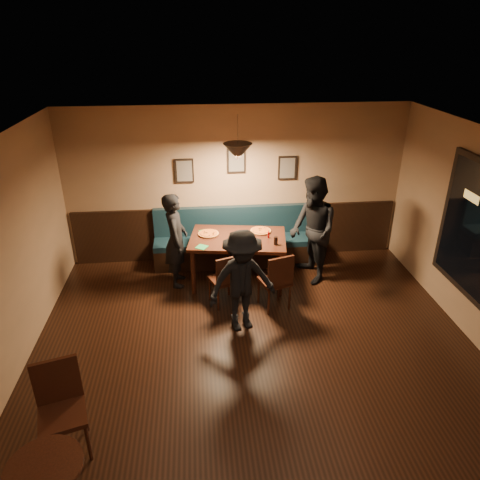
{
  "coord_description": "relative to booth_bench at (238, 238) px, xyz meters",
  "views": [
    {
      "loc": [
        -0.7,
        -4.08,
        3.93
      ],
      "look_at": [
        -0.07,
        2.17,
        0.95
      ],
      "focal_mm": 33.55,
      "sensor_mm": 36.0,
      "label": 1
    }
  ],
  "objects": [
    {
      "name": "napkin_a",
      "position": [
        -0.61,
        -0.38,
        0.33
      ],
      "size": [
        0.19,
        0.19,
        0.01
      ],
      "primitive_type": "cube",
      "rotation": [
        0.0,
        0.0,
        0.39
      ],
      "color": "#1B6723",
      "rests_on": "dining_table"
    },
    {
      "name": "picture_right",
      "position": [
        0.9,
        0.27,
        1.2
      ],
      "size": [
        0.32,
        0.04,
        0.42
      ],
      "primitive_type": "cube",
      "color": "black",
      "rests_on": "wall_back"
    },
    {
      "name": "dining_table",
      "position": [
        -0.07,
        -0.68,
        -0.09
      ],
      "size": [
        1.68,
        1.22,
        0.83
      ],
      "primitive_type": "cube",
      "rotation": [
        0.0,
        0.0,
        -0.15
      ],
      "color": "black",
      "rests_on": "floor"
    },
    {
      "name": "picture_left",
      "position": [
        -0.9,
        0.27,
        1.2
      ],
      "size": [
        0.32,
        0.04,
        0.42
      ],
      "primitive_type": "cube",
      "color": "black",
      "rests_on": "wall_back"
    },
    {
      "name": "pizza_a",
      "position": [
        -0.54,
        -0.52,
        0.35
      ],
      "size": [
        0.43,
        0.43,
        0.04
      ],
      "primitive_type": "cylinder",
      "rotation": [
        0.0,
        0.0,
        0.3
      ],
      "color": "#C35724",
      "rests_on": "dining_table"
    },
    {
      "name": "wainscot",
      "position": [
        0.0,
        0.27,
        0.0
      ],
      "size": [
        5.88,
        0.06,
        1.0
      ],
      "primitive_type": "cube",
      "color": "black",
      "rests_on": "ground"
    },
    {
      "name": "picture_center",
      "position": [
        0.0,
        0.27,
        1.35
      ],
      "size": [
        0.32,
        0.04,
        0.42
      ],
      "primitive_type": "cube",
      "color": "black",
      "rests_on": "wall_back"
    },
    {
      "name": "booth_bench",
      "position": [
        0.0,
        0.0,
        0.0
      ],
      "size": [
        3.0,
        0.6,
        1.0
      ],
      "primitive_type": null,
      "color": "#0F232D",
      "rests_on": "ground"
    },
    {
      "name": "ceiling",
      "position": [
        0.0,
        -3.2,
        2.3
      ],
      "size": [
        7.0,
        7.0,
        0.0
      ],
      "primitive_type": "plane",
      "rotation": [
        3.14,
        0.0,
        0.0
      ],
      "color": "silver",
      "rests_on": "ground"
    },
    {
      "name": "pendant_lamp",
      "position": [
        -0.07,
        -0.68,
        1.75
      ],
      "size": [
        0.44,
        0.44,
        0.25
      ],
      "primitive_type": "cone",
      "rotation": [
        3.14,
        0.0,
        0.0
      ],
      "color": "black",
      "rests_on": "ceiling"
    },
    {
      "name": "floor",
      "position": [
        0.0,
        -3.2,
        -0.5
      ],
      "size": [
        7.0,
        7.0,
        0.0
      ],
      "primitive_type": "plane",
      "color": "black",
      "rests_on": "ground"
    },
    {
      "name": "wall_back",
      "position": [
        0.0,
        0.3,
        0.9
      ],
      "size": [
        6.0,
        0.0,
        6.0
      ],
      "primitive_type": "plane",
      "rotation": [
        1.57,
        0.0,
        0.0
      ],
      "color": "#8C704F",
      "rests_on": "ground"
    },
    {
      "name": "cutlery_set",
      "position": [
        -0.1,
        -1.01,
        0.33
      ],
      "size": [
        0.2,
        0.06,
        0.0
      ],
      "primitive_type": "cube",
      "rotation": [
        0.0,
        0.0,
        1.8
      ],
      "color": "#BCBCC0",
      "rests_on": "dining_table"
    },
    {
      "name": "soda_glass",
      "position": [
        0.5,
        -1.0,
        0.4
      ],
      "size": [
        0.08,
        0.08,
        0.13
      ],
      "primitive_type": "cylinder",
      "rotation": [
        0.0,
        0.0,
        0.28
      ],
      "color": "black",
      "rests_on": "dining_table"
    },
    {
      "name": "chair_near_right",
      "position": [
        0.41,
        -1.47,
        -0.03
      ],
      "size": [
        0.52,
        0.52,
        0.94
      ],
      "primitive_type": null,
      "rotation": [
        0.0,
        0.0,
        0.3
      ],
      "color": "black",
      "rests_on": "floor"
    },
    {
      "name": "chair_near_left",
      "position": [
        -0.35,
        -1.3,
        -0.06
      ],
      "size": [
        0.5,
        0.5,
        0.87
      ],
      "primitive_type": null,
      "rotation": [
        0.0,
        0.0,
        0.36
      ],
      "color": "black",
      "rests_on": "floor"
    },
    {
      "name": "diner_right",
      "position": [
        1.17,
        -0.69,
        0.4
      ],
      "size": [
        0.83,
        0.98,
        1.81
      ],
      "primitive_type": "imported",
      "rotation": [
        0.0,
        0.0,
        -1.4
      ],
      "color": "black",
      "rests_on": "floor"
    },
    {
      "name": "cafe_chair_far",
      "position": [
        -2.11,
        -3.88,
        0.01
      ],
      "size": [
        0.56,
        0.56,
        1.02
      ],
      "primitive_type": null,
      "rotation": [
        0.0,
        0.0,
        3.43
      ],
      "color": "black",
      "rests_on": "floor"
    },
    {
      "name": "diner_left",
      "position": [
        -1.08,
        -0.61,
        0.3
      ],
      "size": [
        0.38,
        0.58,
        1.6
      ],
      "primitive_type": "imported",
      "rotation": [
        0.0,
        0.0,
        1.57
      ],
      "color": "black",
      "rests_on": "floor"
    },
    {
      "name": "pizza_c",
      "position": [
        0.34,
        -0.49,
        0.35
      ],
      "size": [
        0.4,
        0.4,
        0.04
      ],
      "primitive_type": "cylinder",
      "rotation": [
        0.0,
        0.0,
        -0.19
      ],
      "color": "gold",
      "rests_on": "dining_table"
    },
    {
      "name": "napkin_b",
      "position": [
        -0.66,
        -0.98,
        0.33
      ],
      "size": [
        0.23,
        0.23,
        0.01
      ],
      "primitive_type": "cube",
      "rotation": [
        0.0,
        0.0,
        -0.55
      ],
      "color": "#217E3F",
      "rests_on": "dining_table"
    },
    {
      "name": "pizza_b",
      "position": [
        -0.07,
        -0.82,
        0.35
      ],
      "size": [
        0.4,
        0.4,
        0.04
      ],
      "primitive_type": "cylinder",
      "rotation": [
        0.0,
        0.0,
        -0.16
      ],
      "color": "orange",
      "rests_on": "dining_table"
    },
    {
      "name": "diner_front",
      "position": [
        -0.13,
        -1.96,
        0.26
      ],
      "size": [
        1.1,
        0.82,
        1.52
      ],
      "primitive_type": "imported",
      "rotation": [
        0.0,
        0.0,
        0.28
      ],
      "color": "black",
      "rests_on": "floor"
    },
    {
      "name": "tabasco_bottle",
      "position": [
        0.43,
        -0.74,
        0.4
      ],
      "size": [
        0.04,
        0.04,
        0.13
      ],
      "primitive_type": "cylinder",
      "rotation": [
        0.0,
        0.0,
        -0.16
      ],
      "color": "#920404",
      "rests_on": "dining_table"
    }
  ]
}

